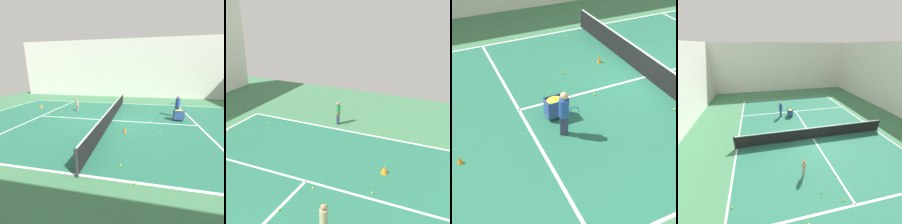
# 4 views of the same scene
# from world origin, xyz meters

# --- Properties ---
(ground_plane) EXTENTS (32.67, 32.67, 0.00)m
(ground_plane) POSITION_xyz_m (0.00, 0.00, 0.00)
(ground_plane) COLOR #3D754C
(court_playing_area) EXTENTS (11.51, 20.05, 0.00)m
(court_playing_area) POSITION_xyz_m (0.00, 0.00, 0.00)
(court_playing_area) COLOR #23664C
(court_playing_area) RESTS_ON ground
(line_sideline_right) EXTENTS (0.10, 20.05, 0.00)m
(line_sideline_right) POSITION_xyz_m (5.75, 0.00, 0.01)
(line_sideline_right) COLOR white
(line_sideline_right) RESTS_ON ground
(line_service_far) EXTENTS (11.51, 0.10, 0.00)m
(line_service_far) POSITION_xyz_m (0.00, 5.51, 0.01)
(line_service_far) COLOR white
(line_service_far) RESTS_ON ground
(line_centre_service) EXTENTS (0.10, 11.03, 0.00)m
(line_centre_service) POSITION_xyz_m (0.00, 0.00, 0.01)
(line_centre_service) COLOR white
(line_centre_service) RESTS_ON ground
(tennis_net) EXTENTS (11.81, 0.10, 1.02)m
(tennis_net) POSITION_xyz_m (0.00, 0.00, 0.53)
(tennis_net) COLOR #2D2D33
(tennis_net) RESTS_ON ground
(coach_at_net) EXTENTS (0.41, 0.68, 1.61)m
(coach_at_net) POSITION_xyz_m (-1.82, 4.56, 0.92)
(coach_at_net) COLOR #2D3351
(coach_at_net) RESTS_ON ground
(ball_cart) EXTENTS (0.47, 0.63, 0.77)m
(ball_cart) POSITION_xyz_m (-0.87, 4.48, 0.54)
(ball_cart) COLOR #2D478C
(ball_cart) RESTS_ON ground
(training_cone_0) EXTENTS (0.18, 0.18, 0.32)m
(training_cone_0) POSITION_xyz_m (1.93, 1.10, 0.16)
(training_cone_0) COLOR orange
(training_cone_0) RESTS_ON ground
(training_cone_1) EXTENTS (0.17, 0.17, 0.20)m
(training_cone_1) POSITION_xyz_m (-1.73, 7.88, 0.11)
(training_cone_1) COLOR orange
(training_cone_1) RESTS_ON ground
(tennis_ball_2) EXTENTS (0.07, 0.07, 0.07)m
(tennis_ball_2) POSITION_xyz_m (1.69, 3.01, 0.04)
(tennis_ball_2) COLOR yellow
(tennis_ball_2) RESTS_ON ground
(tennis_ball_7) EXTENTS (0.07, 0.07, 0.07)m
(tennis_ball_7) POSITION_xyz_m (5.00, 1.28, 0.04)
(tennis_ball_7) COLOR yellow
(tennis_ball_7) RESTS_ON ground
(tennis_ball_9) EXTENTS (0.07, 0.07, 0.07)m
(tennis_ball_9) POSITION_xyz_m (-0.29, 2.58, 0.04)
(tennis_ball_9) COLOR yellow
(tennis_ball_9) RESTS_ON ground
(tennis_ball_10) EXTENTS (0.07, 0.07, 0.07)m
(tennis_ball_10) POSITION_xyz_m (5.84, 1.86, 0.04)
(tennis_ball_10) COLOR yellow
(tennis_ball_10) RESTS_ON ground
(tennis_ball_12) EXTENTS (0.07, 0.07, 0.07)m
(tennis_ball_12) POSITION_xyz_m (-2.32, 0.43, 0.04)
(tennis_ball_12) COLOR yellow
(tennis_ball_12) RESTS_ON ground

